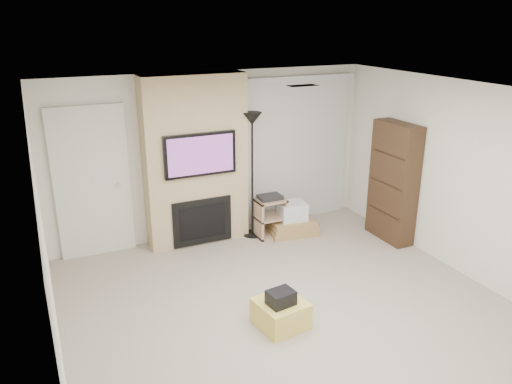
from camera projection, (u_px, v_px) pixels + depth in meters
name	position (u px, v px, depth m)	size (l,w,h in m)	color
floor	(300.00, 320.00, 5.63)	(5.00, 5.50, 0.00)	#A89C8C
ceiling	(308.00, 98.00, 4.80)	(5.00, 5.50, 0.00)	white
wall_back	(213.00, 155.00, 7.57)	(5.00, 2.50, 0.00)	white
wall_left	(48.00, 265.00, 4.23)	(5.50, 2.50, 0.00)	white
wall_right	(479.00, 186.00, 6.20)	(5.50, 2.50, 0.00)	white
hvac_vent	(303.00, 86.00, 5.64)	(0.35, 0.18, 0.01)	silver
ottoman	(281.00, 313.00, 5.49)	(0.50, 0.50, 0.30)	#DAC654
black_bag	(281.00, 298.00, 5.37)	(0.28, 0.22, 0.16)	black
fireplace_wall	(196.00, 162.00, 7.26)	(1.50, 0.47, 2.50)	tan
entry_door	(92.00, 184.00, 6.90)	(1.02, 0.11, 2.14)	silver
vertical_blinds	(296.00, 145.00, 8.07)	(1.98, 0.10, 2.37)	silver
floor_lamp	(252.00, 140.00, 7.32)	(0.29, 0.29, 1.93)	black
av_stand	(270.00, 214.00, 7.71)	(0.45, 0.38, 0.66)	tan
box_stack	(292.00, 221.00, 7.85)	(0.81, 0.65, 0.50)	tan
bookshelf	(393.00, 182.00, 7.43)	(0.30, 0.80, 1.80)	#312013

